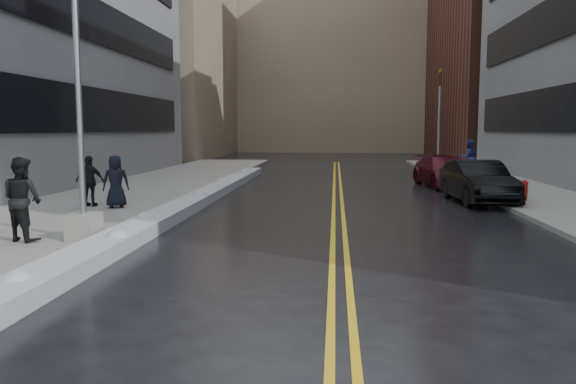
% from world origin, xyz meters
% --- Properties ---
extents(ground, '(160.00, 160.00, 0.00)m').
position_xyz_m(ground, '(0.00, 0.00, 0.00)').
color(ground, black).
rests_on(ground, ground).
extents(sidewalk_west, '(5.50, 50.00, 0.15)m').
position_xyz_m(sidewalk_west, '(-5.75, 10.00, 0.07)').
color(sidewalk_west, gray).
rests_on(sidewalk_west, ground).
extents(sidewalk_east, '(4.00, 50.00, 0.15)m').
position_xyz_m(sidewalk_east, '(10.00, 10.00, 0.07)').
color(sidewalk_east, gray).
rests_on(sidewalk_east, ground).
extents(lane_line_left, '(0.12, 50.00, 0.01)m').
position_xyz_m(lane_line_left, '(2.35, 10.00, 0.00)').
color(lane_line_left, gold).
rests_on(lane_line_left, ground).
extents(lane_line_right, '(0.12, 50.00, 0.01)m').
position_xyz_m(lane_line_right, '(2.65, 10.00, 0.00)').
color(lane_line_right, gold).
rests_on(lane_line_right, ground).
extents(snow_ridge, '(0.90, 30.00, 0.34)m').
position_xyz_m(snow_ridge, '(-2.45, 8.00, 0.17)').
color(snow_ridge, silver).
rests_on(snow_ridge, ground).
extents(building_west_far, '(14.00, 22.00, 18.00)m').
position_xyz_m(building_west_far, '(-15.50, 44.00, 9.00)').
color(building_west_far, gray).
rests_on(building_west_far, ground).
extents(building_far, '(36.00, 16.00, 22.00)m').
position_xyz_m(building_far, '(2.00, 60.00, 11.00)').
color(building_far, gray).
rests_on(building_far, ground).
extents(lamppost, '(0.65, 0.65, 7.62)m').
position_xyz_m(lamppost, '(-3.30, 2.00, 2.53)').
color(lamppost, gray).
rests_on(lamppost, sidewalk_west).
extents(fire_hydrant, '(0.26, 0.26, 0.73)m').
position_xyz_m(fire_hydrant, '(9.00, 10.00, 0.55)').
color(fire_hydrant, maroon).
rests_on(fire_hydrant, sidewalk_east).
extents(traffic_signal, '(0.16, 0.20, 6.00)m').
position_xyz_m(traffic_signal, '(8.50, 24.00, 3.40)').
color(traffic_signal, gray).
rests_on(traffic_signal, sidewalk_east).
extents(pedestrian_b, '(1.11, 1.00, 1.89)m').
position_xyz_m(pedestrian_b, '(-4.59, 1.74, 1.10)').
color(pedestrian_b, black).
rests_on(pedestrian_b, sidewalk_west).
extents(pedestrian_c, '(0.97, 0.81, 1.68)m').
position_xyz_m(pedestrian_c, '(-4.57, 7.08, 0.99)').
color(pedestrian_c, black).
rests_on(pedestrian_c, sidewalk_west).
extents(pedestrian_d, '(0.99, 0.47, 1.65)m').
position_xyz_m(pedestrian_d, '(-5.52, 7.30, 0.97)').
color(pedestrian_d, black).
rests_on(pedestrian_d, sidewalk_west).
extents(pedestrian_east, '(1.05, 0.88, 1.93)m').
position_xyz_m(pedestrian_east, '(9.57, 20.76, 1.12)').
color(pedestrian_east, navy).
rests_on(pedestrian_east, sidewalk_east).
extents(car_black, '(1.95, 4.74, 1.53)m').
position_xyz_m(car_black, '(7.50, 10.38, 0.76)').
color(car_black, black).
rests_on(car_black, ground).
extents(car_maroon, '(2.62, 5.13, 1.42)m').
position_xyz_m(car_maroon, '(7.41, 16.12, 0.71)').
color(car_maroon, '#460B18').
rests_on(car_maroon, ground).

